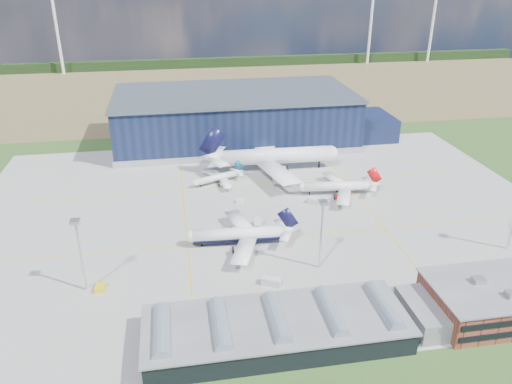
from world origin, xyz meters
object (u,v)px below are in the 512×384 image
gse_van_a (272,282)px  car_a (455,288)px  gse_van_b (314,201)px  light_mast_west (79,244)px  airliner_red (337,182)px  airliner_widebody (276,148)px  hangar (240,119)px  gse_cart_b (241,201)px  airliner_navy (238,228)px  gse_tug_c (302,158)px  light_mast_center (322,224)px  gse_tug_a (100,288)px  car_b (366,289)px  airstair (259,224)px  airliner_regional (217,175)px

gse_van_a → car_a: size_ratio=1.67×
gse_van_b → car_a: gse_van_b is taller
light_mast_west → airliner_red: bearing=28.8°
airliner_widebody → gse_van_a: airliner_widebody is taller
hangar → airliner_widebody: 45.44m
gse_cart_b → hangar: bearing=6.7°
airliner_navy → gse_tug_c: bearing=-115.5°
light_mast_center → gse_tug_a: (-66.05, -0.81, -14.59)m
airliner_widebody → gse_tug_c: 21.40m
airliner_red → car_a: (13.69, -68.55, -5.10)m
airliner_red → car_a: bearing=107.6°
hangar → car_b: (17.14, -138.93, -10.97)m
gse_cart_b → car_b: 69.30m
airliner_navy → gse_tug_a: bearing=27.4°
airliner_navy → car_b: bearing=139.6°
airliner_red → light_mast_west: bearing=35.2°
hangar → airliner_navy: bearing=-98.5°
airliner_navy → gse_tug_a: (-42.92, -18.81, -5.44)m
airliner_widebody → gse_van_a: 90.17m
airstair → gse_cart_b: bearing=120.8°
airliner_regional → hangar: bearing=-130.4°
hangar → airliner_navy: hangar is taller
gse_tug_a → car_b: bearing=-2.8°
light_mast_center → gse_van_a: light_mast_center is taller
light_mast_west → gse_tug_a: bearing=-11.6°
gse_cart_b → car_b: size_ratio=0.86×
hangar → gse_tug_c: size_ratio=42.54×
airstair → light_mast_west: bearing=-131.3°
car_b → gse_tug_c: bearing=-8.8°
gse_tug_a → gse_tug_c: (84.29, 92.81, -0.10)m
gse_tug_c → car_b: gse_tug_c is taller
airliner_navy → gse_van_b: 42.69m
gse_van_b → gse_cart_b: gse_van_b is taller
gse_tug_c → airliner_navy: bearing=-139.4°
airliner_red → gse_cart_b: bearing=7.9°
gse_cart_b → car_a: size_ratio=0.99×
gse_tug_c → gse_van_a: bearing=-129.5°
light_mast_center → gse_van_b: (10.68, 43.54, -14.34)m
gse_cart_b → airliner_widebody: bearing=-19.0°
light_mast_center → gse_van_b: size_ratio=4.83×
airliner_red → car_a: size_ratio=10.32×
light_mast_center → airliner_widebody: 80.76m
airliner_navy → airliner_red: 55.56m
airliner_widebody → gse_cart_b: size_ratio=19.39×
light_mast_west → gse_tug_c: (88.24, 92.00, -14.69)m
gse_van_a → hangar: bearing=24.8°
gse_van_a → airliner_red: bearing=-4.9°
gse_tug_c → gse_cart_b: size_ratio=1.02×
airliner_widebody → gse_cart_b: bearing=-121.6°
airliner_navy → gse_cart_b: 32.46m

